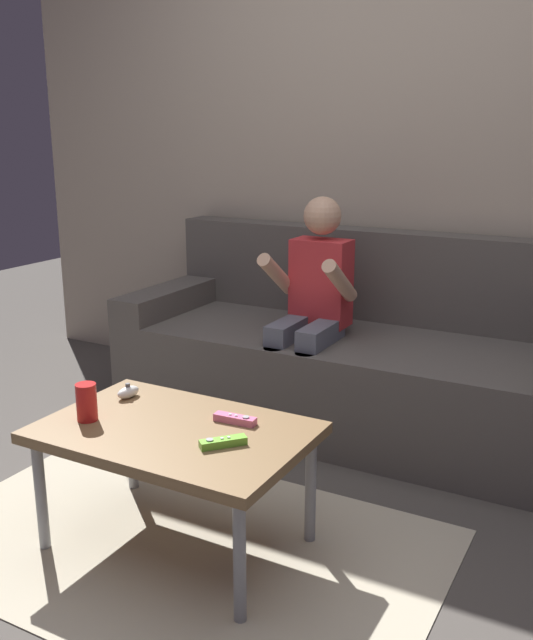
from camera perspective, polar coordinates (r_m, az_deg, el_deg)
ground_plane at (r=2.27m, az=-4.98°, el=-20.09°), size 8.76×8.76×0.00m
wall_back at (r=3.42m, az=11.06°, el=13.88°), size 4.38×0.05×2.50m
couch at (r=3.23m, az=6.85°, el=-3.25°), size 2.06×0.80×0.86m
person_seated_on_couch at (r=3.03m, az=3.68°, el=1.38°), size 0.35×0.43×1.04m
coffee_table at (r=2.26m, az=-7.42°, el=-9.55°), size 0.83×0.55×0.41m
area_rug at (r=2.43m, az=-7.12°, el=-17.46°), size 1.68×1.08×0.01m
game_remote_pink_near_edge at (r=2.25m, az=-2.55°, el=-8.02°), size 0.14×0.04×0.03m
nunchuk_white at (r=2.49m, az=-11.14°, el=-5.74°), size 0.06×0.10×0.05m
game_remote_lime_far_corner at (r=2.10m, az=-3.55°, el=-9.86°), size 0.12×0.13×0.03m
soda_can at (r=2.32m, az=-14.36°, el=-6.46°), size 0.07×0.07×0.12m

